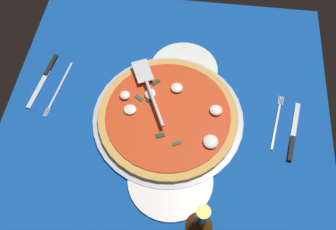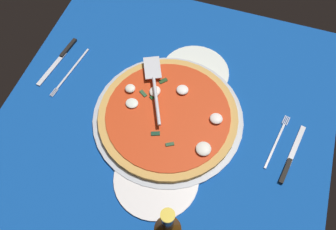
{
  "view_description": "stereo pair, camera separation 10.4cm",
  "coord_description": "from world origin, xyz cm",
  "px_view_note": "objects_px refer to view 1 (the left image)",
  "views": [
    {
      "loc": [
        -53.34,
        -6.81,
        92.74
      ],
      "look_at": [
        -1.44,
        -0.59,
        2.2
      ],
      "focal_mm": 38.8,
      "sensor_mm": 36.0,
      "label": 1
    },
    {
      "loc": [
        -51.06,
        -17.0,
        92.74
      ],
      "look_at": [
        -1.44,
        -0.59,
        2.2
      ],
      "focal_mm": 38.8,
      "sensor_mm": 36.0,
      "label": 2
    }
  ],
  "objects_px": {
    "pizza": "(168,115)",
    "pizza_server": "(149,89)",
    "dinner_plate_right": "(184,69)",
    "place_setting_near": "(285,130)",
    "dinner_plate_left": "(170,179)",
    "place_setting_far": "(52,83)",
    "beer_bottle": "(198,229)"
  },
  "relations": [
    {
      "from": "pizza",
      "to": "pizza_server",
      "type": "xyz_separation_m",
      "value": [
        0.07,
        0.06,
        0.03
      ]
    },
    {
      "from": "dinner_plate_right",
      "to": "pizza_server",
      "type": "height_order",
      "value": "pizza_server"
    },
    {
      "from": "place_setting_near",
      "to": "pizza_server",
      "type": "bearing_deg",
      "value": 91.12
    },
    {
      "from": "pizza",
      "to": "pizza_server",
      "type": "distance_m",
      "value": 0.1
    },
    {
      "from": "pizza_server",
      "to": "dinner_plate_left",
      "type": "bearing_deg",
      "value": 174.94
    },
    {
      "from": "pizza_server",
      "to": "place_setting_far",
      "type": "height_order",
      "value": "pizza_server"
    },
    {
      "from": "pizza_server",
      "to": "place_setting_near",
      "type": "height_order",
      "value": "pizza_server"
    },
    {
      "from": "dinner_plate_left",
      "to": "beer_bottle",
      "type": "xyz_separation_m",
      "value": [
        -0.14,
        -0.08,
        0.08
      ]
    },
    {
      "from": "dinner_plate_right",
      "to": "pizza_server",
      "type": "xyz_separation_m",
      "value": [
        -0.11,
        0.09,
        0.04
      ]
    },
    {
      "from": "dinner_plate_right",
      "to": "pizza",
      "type": "relative_size",
      "value": 0.53
    },
    {
      "from": "dinner_plate_left",
      "to": "pizza",
      "type": "xyz_separation_m",
      "value": [
        0.19,
        0.03,
        0.02
      ]
    },
    {
      "from": "pizza",
      "to": "beer_bottle",
      "type": "xyz_separation_m",
      "value": [
        -0.33,
        -0.11,
        0.07
      ]
    },
    {
      "from": "dinner_plate_right",
      "to": "place_setting_far",
      "type": "distance_m",
      "value": 0.41
    },
    {
      "from": "dinner_plate_left",
      "to": "pizza_server",
      "type": "distance_m",
      "value": 0.27
    },
    {
      "from": "dinner_plate_left",
      "to": "dinner_plate_right",
      "type": "distance_m",
      "value": 0.37
    },
    {
      "from": "dinner_plate_left",
      "to": "dinner_plate_right",
      "type": "bearing_deg",
      "value": -0.05
    },
    {
      "from": "pizza",
      "to": "place_setting_far",
      "type": "relative_size",
      "value": 1.77
    },
    {
      "from": "dinner_plate_left",
      "to": "place_setting_far",
      "type": "xyz_separation_m",
      "value": [
        0.27,
        0.4,
        -0.0
      ]
    },
    {
      "from": "dinner_plate_left",
      "to": "place_setting_near",
      "type": "distance_m",
      "value": 0.36
    },
    {
      "from": "dinner_plate_left",
      "to": "pizza",
      "type": "relative_size",
      "value": 0.56
    },
    {
      "from": "pizza_server",
      "to": "place_setting_near",
      "type": "xyz_separation_m",
      "value": [
        -0.07,
        -0.4,
        -0.04
      ]
    },
    {
      "from": "dinner_plate_left",
      "to": "place_setting_near",
      "type": "bearing_deg",
      "value": -58.71
    },
    {
      "from": "place_setting_far",
      "to": "pizza_server",
      "type": "bearing_deg",
      "value": 95.84
    },
    {
      "from": "dinner_plate_right",
      "to": "place_setting_near",
      "type": "bearing_deg",
      "value": -120.27
    },
    {
      "from": "place_setting_far",
      "to": "beer_bottle",
      "type": "height_order",
      "value": "beer_bottle"
    },
    {
      "from": "beer_bottle",
      "to": "place_setting_near",
      "type": "bearing_deg",
      "value": -35.17
    },
    {
      "from": "place_setting_near",
      "to": "beer_bottle",
      "type": "distance_m",
      "value": 0.41
    },
    {
      "from": "pizza",
      "to": "place_setting_far",
      "type": "bearing_deg",
      "value": 77.63
    },
    {
      "from": "pizza",
      "to": "pizza_server",
      "type": "bearing_deg",
      "value": 43.74
    },
    {
      "from": "pizza",
      "to": "dinner_plate_right",
      "type": "bearing_deg",
      "value": -8.92
    },
    {
      "from": "place_setting_near",
      "to": "beer_bottle",
      "type": "height_order",
      "value": "beer_bottle"
    },
    {
      "from": "pizza_server",
      "to": "dinner_plate_right",
      "type": "bearing_deg",
      "value": -64.37
    }
  ]
}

